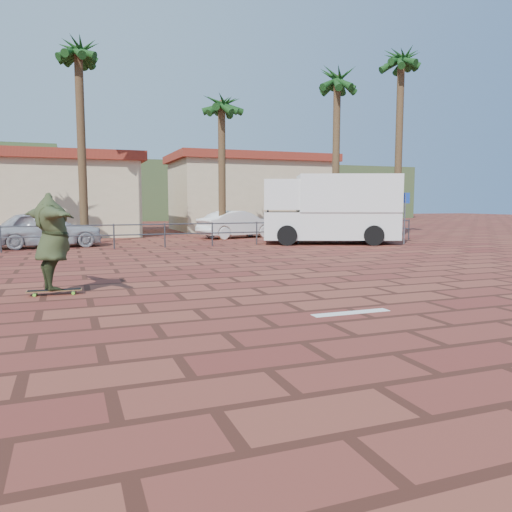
{
  "coord_description": "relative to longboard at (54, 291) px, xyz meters",
  "views": [
    {
      "loc": [
        -3.65,
        -8.27,
        1.83
      ],
      "look_at": [
        -0.28,
        0.69,
        0.8
      ],
      "focal_mm": 35.0,
      "sensor_mm": 36.0,
      "label": 1
    }
  ],
  "objects": [
    {
      "name": "ground",
      "position": [
        3.97,
        -2.3,
        -0.08
      ],
      "size": [
        120.0,
        120.0,
        0.0
      ],
      "primitive_type": "plane",
      "color": "brown",
      "rests_on": "ground"
    },
    {
      "name": "paint_stripe",
      "position": [
        4.67,
        -3.5,
        -0.08
      ],
      "size": [
        1.4,
        0.22,
        0.01
      ],
      "primitive_type": "cube",
      "color": "white",
      "rests_on": "ground"
    },
    {
      "name": "guardrail",
      "position": [
        3.97,
        9.7,
        0.6
      ],
      "size": [
        24.06,
        0.06,
        1.0
      ],
      "color": "#47494F",
      "rests_on": "ground"
    },
    {
      "name": "palm_left",
      "position": [
        0.97,
        12.7,
        7.87
      ],
      "size": [
        2.4,
        2.4,
        9.45
      ],
      "color": "brown",
      "rests_on": "ground"
    },
    {
      "name": "palm_center",
      "position": [
        7.47,
        13.2,
        6.28
      ],
      "size": [
        2.4,
        2.4,
        7.75
      ],
      "color": "brown",
      "rests_on": "ground"
    },
    {
      "name": "palm_right",
      "position": [
        12.97,
        11.7,
        7.5
      ],
      "size": [
        2.4,
        2.4,
        9.05
      ],
      "color": "brown",
      "rests_on": "ground"
    },
    {
      "name": "palm_far_right",
      "position": [
        15.97,
        10.7,
        8.43
      ],
      "size": [
        2.4,
        2.4,
        10.05
      ],
      "color": "brown",
      "rests_on": "ground"
    },
    {
      "name": "building_west",
      "position": [
        -2.03,
        19.7,
        2.2
      ],
      "size": [
        12.6,
        7.6,
        4.5
      ],
      "color": "beige",
      "rests_on": "ground"
    },
    {
      "name": "building_east",
      "position": [
        11.97,
        21.7,
        2.45
      ],
      "size": [
        10.6,
        6.6,
        5.0
      ],
      "color": "beige",
      "rests_on": "ground"
    },
    {
      "name": "hill_front",
      "position": [
        3.97,
        47.7,
        2.92
      ],
      "size": [
        70.0,
        18.0,
        6.0
      ],
      "primitive_type": "cube",
      "color": "#384C28",
      "rests_on": "ground"
    },
    {
      "name": "longboard",
      "position": [
        0.0,
        0.0,
        0.0
      ],
      "size": [
        1.05,
        0.29,
        0.1
      ],
      "rotation": [
        0.0,
        0.0,
        -0.07
      ],
      "color": "olive",
      "rests_on": "ground"
    },
    {
      "name": "skateboarder",
      "position": [
        -0.0,
        0.0,
        0.98
      ],
      "size": [
        1.41,
        2.44,
        1.92
      ],
      "primitive_type": "imported",
      "rotation": [
        0.0,
        0.0,
        1.92
      ],
      "color": "#313B20",
      "rests_on": "longboard"
    },
    {
      "name": "campervan",
      "position": [
        11.31,
        9.19,
        1.51
      ],
      "size": [
        6.35,
        4.41,
        3.04
      ],
      "rotation": [
        0.0,
        0.0,
        -0.37
      ],
      "color": "silver",
      "rests_on": "ground"
    },
    {
      "name": "car_silver",
      "position": [
        -0.55,
        11.48,
        0.66
      ],
      "size": [
        4.56,
        2.27,
        1.49
      ],
      "primitive_type": "imported",
      "rotation": [
        0.0,
        0.0,
        1.69
      ],
      "color": "#B0B2B7",
      "rests_on": "ground"
    },
    {
      "name": "car_white",
      "position": [
        8.57,
        14.07,
        0.62
      ],
      "size": [
        4.5,
        2.59,
        1.4
      ],
      "primitive_type": "imported",
      "rotation": [
        0.0,
        0.0,
        1.85
      ],
      "color": "white",
      "rests_on": "ground"
    },
    {
      "name": "street_sign",
      "position": [
        14.17,
        7.7,
        1.49
      ],
      "size": [
        0.46,
        0.06,
        2.25
      ],
      "rotation": [
        0.0,
        0.0,
        -0.04
      ],
      "color": "gray",
      "rests_on": "ground"
    }
  ]
}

